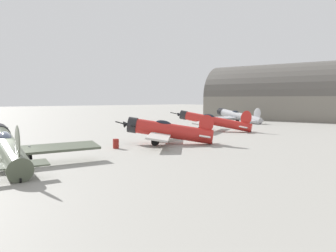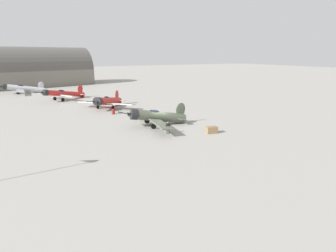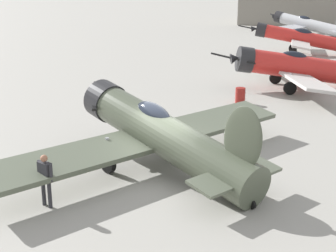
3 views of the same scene
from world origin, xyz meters
The scene contains 7 objects.
ground_plane centered at (0.00, 0.00, 0.00)m, with size 400.00×400.00×0.00m, color gray.
airplane_foreground centered at (0.06, 0.49, 1.41)m, with size 13.14×10.32×3.36m.
airplane_mid_apron centered at (16.50, 3.47, 1.39)m, with size 9.54×9.75×3.16m.
airplane_far_line centered at (30.82, 10.02, 1.49)m, with size 10.00×11.32×3.18m.
airplane_outer_stand centered at (47.46, 18.53, 1.35)m, with size 12.52×11.64×3.29m.
ground_crew_mechanic centered at (-4.60, 0.95, 1.04)m, with size 0.25×0.67×1.71m.
fuel_drum centered at (10.69, 4.05, 0.45)m, with size 0.60×0.60×0.90m.
Camera 3 is at (-12.43, -11.23, 6.81)m, focal length 52.21 mm.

